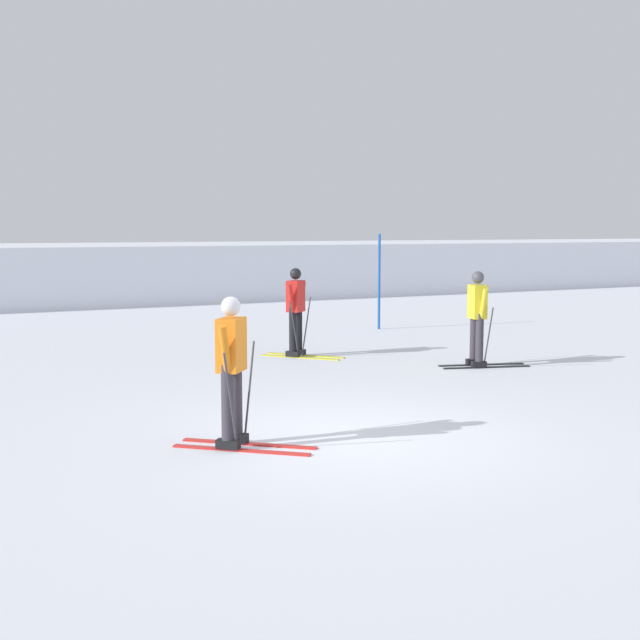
{
  "coord_description": "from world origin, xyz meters",
  "views": [
    {
      "loc": [
        -4.53,
        -8.33,
        2.46
      ],
      "look_at": [
        1.69,
        4.18,
        0.9
      ],
      "focal_mm": 46.03,
      "sensor_mm": 36.0,
      "label": 1
    }
  ],
  "objects_px": {
    "skier_orange": "(232,367)",
    "trail_marker_pole": "(379,282)",
    "skier_red": "(296,309)",
    "skier_yellow": "(478,316)"
  },
  "relations": [
    {
      "from": "skier_red",
      "to": "trail_marker_pole",
      "type": "relative_size",
      "value": 0.73
    },
    {
      "from": "skier_orange",
      "to": "trail_marker_pole",
      "type": "distance_m",
      "value": 11.26
    },
    {
      "from": "skier_yellow",
      "to": "trail_marker_pole",
      "type": "height_order",
      "value": "trail_marker_pole"
    },
    {
      "from": "skier_yellow",
      "to": "trail_marker_pole",
      "type": "bearing_deg",
      "value": 77.27
    },
    {
      "from": "skier_yellow",
      "to": "trail_marker_pole",
      "type": "relative_size",
      "value": 0.73
    },
    {
      "from": "skier_red",
      "to": "skier_orange",
      "type": "height_order",
      "value": "same"
    },
    {
      "from": "trail_marker_pole",
      "to": "skier_red",
      "type": "bearing_deg",
      "value": -140.03
    },
    {
      "from": "skier_orange",
      "to": "trail_marker_pole",
      "type": "xyz_separation_m",
      "value": [
        7.07,
        8.76,
        0.25
      ]
    },
    {
      "from": "skier_yellow",
      "to": "skier_orange",
      "type": "bearing_deg",
      "value": -151.32
    },
    {
      "from": "skier_red",
      "to": "skier_yellow",
      "type": "distance_m",
      "value": 3.47
    }
  ]
}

